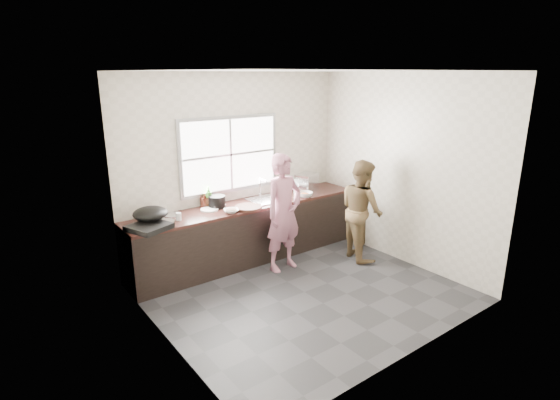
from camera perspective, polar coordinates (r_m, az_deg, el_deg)
floor at (r=5.68m, az=3.19°, el=-11.95°), size 3.60×3.20×0.01m
ceiling at (r=5.00m, az=3.70°, el=16.56°), size 3.60×3.20×0.01m
wall_back at (r=6.45m, az=-5.82°, el=4.32°), size 3.60×0.01×2.70m
wall_left at (r=4.28m, az=-15.39°, el=-2.39°), size 0.01×3.20×2.70m
wall_right at (r=6.46m, az=15.79°, el=3.80°), size 0.01×3.20×2.70m
wall_front at (r=4.14m, az=17.91°, el=-3.27°), size 3.60×0.01×2.70m
cabinet at (r=6.46m, az=-4.13°, el=-4.33°), size 3.60×0.62×0.82m
countertop at (r=6.32m, az=-4.21°, el=-0.68°), size 3.60×0.64×0.04m
sink at (r=6.50m, az=-1.62°, el=0.07°), size 0.55×0.45×0.02m
faucet at (r=6.62m, az=-2.63°, el=1.67°), size 0.02×0.02×0.30m
window_frame at (r=6.35m, az=-6.58°, el=5.94°), size 1.60×0.05×1.10m
window_glazing at (r=6.33m, az=-6.46°, el=5.91°), size 1.50×0.01×1.00m
woman at (r=6.03m, az=0.49°, el=-2.16°), size 0.59×0.42×1.54m
person_side at (r=6.52m, az=10.60°, el=-1.25°), size 0.76×0.86×1.49m
cutting_board at (r=6.08m, az=-4.16°, el=-0.98°), size 0.49×0.49×0.04m
cleaver at (r=6.14m, az=-8.01°, el=-0.68°), size 0.19×0.11×0.01m
bowl_mince at (r=5.93m, az=-6.40°, el=-1.41°), size 0.27×0.27×0.05m
bowl_crabs at (r=6.65m, az=3.26°, el=0.66°), size 0.23×0.23×0.06m
bowl_held at (r=6.61m, az=-0.18°, el=0.59°), size 0.23×0.23×0.06m
black_pot at (r=6.17m, az=-8.23°, el=-0.22°), size 0.26×0.26×0.17m
plate_food at (r=6.08m, az=-9.21°, el=-1.23°), size 0.25×0.25×0.02m
bottle_green at (r=6.22m, az=-9.30°, el=0.48°), size 0.13×0.13×0.29m
bottle_brown_tall at (r=6.21m, az=-9.81°, el=-0.09°), size 0.09×0.09×0.19m
bottle_brown_short at (r=6.23m, az=-9.40°, el=-0.03°), size 0.15×0.15×0.18m
glass_jar at (r=5.74m, az=-13.11°, el=-2.12°), size 0.08×0.08×0.10m
burner at (r=5.50m, az=-16.74°, el=-3.40°), size 0.56×0.56×0.06m
wok at (r=5.64m, az=-16.57°, el=-1.70°), size 0.52×0.52×0.16m
dish_rack at (r=6.98m, az=3.49°, el=2.33°), size 0.44×0.38×0.28m
pot_lid_left at (r=5.73m, az=-14.72°, el=-2.72°), size 0.31×0.31×0.01m
pot_lid_right at (r=5.97m, az=-13.91°, el=-1.88°), size 0.29×0.29×0.01m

